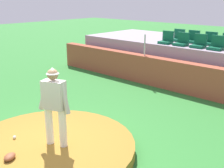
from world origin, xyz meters
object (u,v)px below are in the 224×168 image
object	(u,v)px
stadium_chair_3	(217,45)
stadium_chair_6	(193,39)
stadium_chair_1	(182,41)
stadium_chair_7	(210,41)
pitcher	(54,101)
baseball	(14,137)
stadium_chair_2	(199,43)
stadium_chair_0	(167,40)
stadium_chair_5	(178,37)
fielding_glove	(10,157)

from	to	relation	value
stadium_chair_3	stadium_chair_6	bearing A→B (deg)	-32.60
stadium_chair_1	stadium_chair_7	distance (m)	1.16
stadium_chair_3	stadium_chair_7	xyz separation A→B (m)	(-0.65, 0.88, 0.00)
pitcher	baseball	xyz separation A→B (m)	(-0.91, -0.50, -0.96)
pitcher	stadium_chair_6	world-z (taller)	stadium_chair_6
pitcher	stadium_chair_6	size ratio (longest dim) A/B	3.45
baseball	stadium_chair_2	size ratio (longest dim) A/B	0.15
stadium_chair_0	stadium_chair_3	world-z (taller)	same
stadium_chair_6	stadium_chair_7	distance (m)	0.75
stadium_chair_0	stadium_chair_5	xyz separation A→B (m)	(-0.02, 0.94, 0.00)
stadium_chair_1	stadium_chair_2	size ratio (longest dim) A/B	1.00
fielding_glove	stadium_chair_7	world-z (taller)	stadium_chair_7
stadium_chair_7	stadium_chair_6	bearing A→B (deg)	-1.50
pitcher	baseball	distance (m)	1.42
stadium_chair_2	stadium_chair_5	bearing A→B (deg)	-32.82
pitcher	stadium_chair_3	size ratio (longest dim) A/B	3.45
pitcher	stadium_chair_7	world-z (taller)	stadium_chair_7
stadium_chair_2	stadium_chair_7	world-z (taller)	same
fielding_glove	baseball	bearing A→B (deg)	-158.38
stadium_chair_1	stadium_chair_7	world-z (taller)	same
fielding_glove	stadium_chair_0	world-z (taller)	stadium_chair_0
baseball	pitcher	bearing A→B (deg)	28.94
pitcher	stadium_chair_1	world-z (taller)	stadium_chair_1
stadium_chair_1	stadium_chair_2	bearing A→B (deg)	-177.98
stadium_chair_5	stadium_chair_7	bearing A→B (deg)	178.69
pitcher	stadium_chair_7	bearing A→B (deg)	69.99
stadium_chair_0	pitcher	bearing A→B (deg)	103.08
fielding_glove	stadium_chair_1	bearing A→B (deg)	151.21
stadium_chair_2	fielding_glove	bearing A→B (deg)	89.64
stadium_chair_2	stadium_chair_6	bearing A→B (deg)	-50.87
stadium_chair_7	stadium_chair_1	bearing A→B (deg)	51.59
stadium_chair_0	stadium_chair_5	distance (m)	0.94
fielding_glove	stadium_chair_3	size ratio (longest dim) A/B	0.60
stadium_chair_5	stadium_chair_7	xyz separation A→B (m)	(1.44, -0.03, 0.00)
stadium_chair_5	stadium_chair_7	distance (m)	1.44
pitcher	stadium_chair_1	bearing A→B (deg)	76.27
stadium_chair_3	stadium_chair_5	size ratio (longest dim) A/B	1.00
baseball	stadium_chair_5	distance (m)	8.27
stadium_chair_6	stadium_chair_3	bearing A→B (deg)	147.40
stadium_chair_3	stadium_chair_6	distance (m)	1.66
stadium_chair_3	stadium_chair_6	world-z (taller)	same
baseball	stadium_chair_6	xyz separation A→B (m)	(0.03, 8.12, 1.37)
pitcher	stadium_chair_0	distance (m)	6.88
stadium_chair_2	stadium_chair_7	xyz separation A→B (m)	(0.01, 0.88, 0.00)
stadium_chair_1	stadium_chair_5	distance (m)	1.18
stadium_chair_5	stadium_chair_7	size ratio (longest dim) A/B	1.00
stadium_chair_1	stadium_chair_3	distance (m)	1.37
stadium_chair_5	stadium_chair_6	distance (m)	0.69
fielding_glove	stadium_chair_7	xyz separation A→B (m)	(0.06, 8.59, 1.35)
stadium_chair_6	stadium_chair_1	bearing A→B (deg)	91.80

